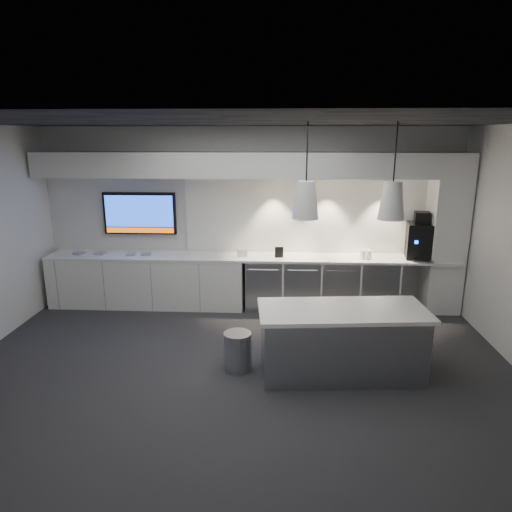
# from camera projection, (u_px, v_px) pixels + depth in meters

# --- Properties ---
(floor) EXTENTS (7.00, 7.00, 0.00)m
(floor) POSITION_uv_depth(u_px,v_px,m) (238.00, 369.00, 5.76)
(floor) COLOR #2A2A2C
(floor) RESTS_ON ground
(ceiling) EXTENTS (7.00, 7.00, 0.00)m
(ceiling) POSITION_uv_depth(u_px,v_px,m) (236.00, 122.00, 4.99)
(ceiling) COLOR black
(ceiling) RESTS_ON wall_back
(wall_back) EXTENTS (7.00, 0.00, 7.00)m
(wall_back) POSITION_uv_depth(u_px,v_px,m) (250.00, 217.00, 7.79)
(wall_back) COLOR silver
(wall_back) RESTS_ON floor
(wall_front) EXTENTS (7.00, 0.00, 7.00)m
(wall_front) POSITION_uv_depth(u_px,v_px,m) (202.00, 350.00, 2.96)
(wall_front) COLOR silver
(wall_front) RESTS_ON floor
(back_counter) EXTENTS (6.80, 0.65, 0.04)m
(back_counter) POSITION_uv_depth(u_px,v_px,m) (249.00, 257.00, 7.64)
(back_counter) COLOR white
(back_counter) RESTS_ON left_base_cabinets
(left_base_cabinets) EXTENTS (3.30, 0.63, 0.86)m
(left_base_cabinets) POSITION_uv_depth(u_px,v_px,m) (148.00, 281.00, 7.84)
(left_base_cabinets) COLOR white
(left_base_cabinets) RESTS_ON floor
(fridge_unit_a) EXTENTS (0.60, 0.61, 0.85)m
(fridge_unit_a) POSITION_uv_depth(u_px,v_px,m) (264.00, 283.00, 7.74)
(fridge_unit_a) COLOR #9B9EA4
(fridge_unit_a) RESTS_ON floor
(fridge_unit_b) EXTENTS (0.60, 0.61, 0.85)m
(fridge_unit_b) POSITION_uv_depth(u_px,v_px,m) (301.00, 284.00, 7.71)
(fridge_unit_b) COLOR #9B9EA4
(fridge_unit_b) RESTS_ON floor
(fridge_unit_c) EXTENTS (0.60, 0.61, 0.85)m
(fridge_unit_c) POSITION_uv_depth(u_px,v_px,m) (339.00, 284.00, 7.68)
(fridge_unit_c) COLOR #9B9EA4
(fridge_unit_c) RESTS_ON floor
(fridge_unit_d) EXTENTS (0.60, 0.61, 0.85)m
(fridge_unit_d) POSITION_uv_depth(u_px,v_px,m) (376.00, 285.00, 7.65)
(fridge_unit_d) COLOR #9B9EA4
(fridge_unit_d) RESTS_ON floor
(backsplash) EXTENTS (4.60, 0.03, 1.30)m
(backsplash) POSITION_uv_depth(u_px,v_px,m) (321.00, 215.00, 7.70)
(backsplash) COLOR white
(backsplash) RESTS_ON wall_back
(soffit) EXTENTS (6.90, 0.60, 0.40)m
(soffit) POSITION_uv_depth(u_px,v_px,m) (249.00, 165.00, 7.27)
(soffit) COLOR white
(soffit) RESTS_ON wall_back
(column) EXTENTS (0.55, 0.55, 2.60)m
(column) POSITION_uv_depth(u_px,v_px,m) (446.00, 234.00, 7.40)
(column) COLOR white
(column) RESTS_ON floor
(wall_tv) EXTENTS (1.25, 0.07, 0.72)m
(wall_tv) POSITION_uv_depth(u_px,v_px,m) (140.00, 213.00, 7.82)
(wall_tv) COLOR black
(wall_tv) RESTS_ON wall_back
(island) EXTENTS (2.08, 1.03, 0.85)m
(island) POSITION_uv_depth(u_px,v_px,m) (341.00, 341.00, 5.54)
(island) COLOR #9B9EA4
(island) RESTS_ON floor
(bin) EXTENTS (0.36, 0.36, 0.49)m
(bin) POSITION_uv_depth(u_px,v_px,m) (238.00, 351.00, 5.70)
(bin) COLOR #9B9EA4
(bin) RESTS_ON floor
(coffee_machine) EXTENTS (0.49, 0.65, 0.76)m
(coffee_machine) POSITION_uv_depth(u_px,v_px,m) (420.00, 239.00, 7.44)
(coffee_machine) COLOR black
(coffee_machine) RESTS_ON back_counter
(sign_black) EXTENTS (0.14, 0.03, 0.18)m
(sign_black) POSITION_uv_depth(u_px,v_px,m) (279.00, 252.00, 7.51)
(sign_black) COLOR black
(sign_black) RESTS_ON back_counter
(sign_white) EXTENTS (0.18, 0.06, 0.14)m
(sign_white) POSITION_uv_depth(u_px,v_px,m) (242.00, 253.00, 7.52)
(sign_white) COLOR white
(sign_white) RESTS_ON back_counter
(cup_cluster) EXTENTS (0.17, 0.17, 0.15)m
(cup_cluster) POSITION_uv_depth(u_px,v_px,m) (366.00, 254.00, 7.45)
(cup_cluster) COLOR white
(cup_cluster) RESTS_ON back_counter
(tray_a) EXTENTS (0.20, 0.20, 0.02)m
(tray_a) POSITION_uv_depth(u_px,v_px,m) (79.00, 253.00, 7.77)
(tray_a) COLOR gray
(tray_a) RESTS_ON back_counter
(tray_b) EXTENTS (0.18, 0.18, 0.02)m
(tray_b) POSITION_uv_depth(u_px,v_px,m) (100.00, 253.00, 7.75)
(tray_b) COLOR gray
(tray_b) RESTS_ON back_counter
(tray_c) EXTENTS (0.19, 0.19, 0.02)m
(tray_c) POSITION_uv_depth(u_px,v_px,m) (131.00, 254.00, 7.69)
(tray_c) COLOR gray
(tray_c) RESTS_ON back_counter
(tray_d) EXTENTS (0.19, 0.19, 0.02)m
(tray_d) POSITION_uv_depth(u_px,v_px,m) (146.00, 254.00, 7.71)
(tray_d) COLOR gray
(tray_d) RESTS_ON back_counter
(pendant_left) EXTENTS (0.30, 0.30, 1.12)m
(pendant_left) POSITION_uv_depth(u_px,v_px,m) (306.00, 200.00, 5.12)
(pendant_left) COLOR white
(pendant_left) RESTS_ON ceiling
(pendant_right) EXTENTS (0.30, 0.30, 1.12)m
(pendant_right) POSITION_uv_depth(u_px,v_px,m) (392.00, 200.00, 5.08)
(pendant_right) COLOR white
(pendant_right) RESTS_ON ceiling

